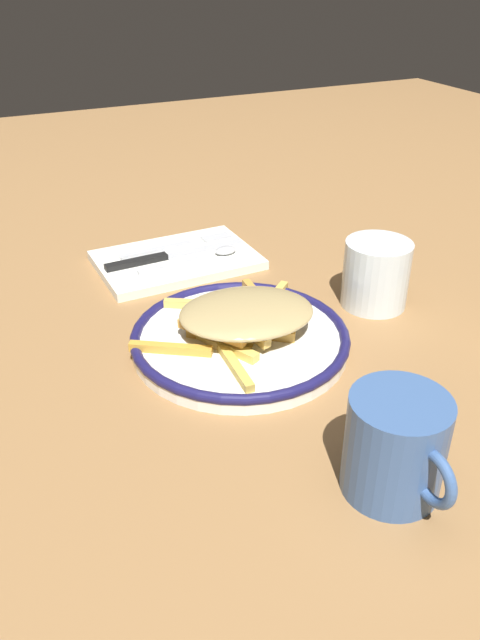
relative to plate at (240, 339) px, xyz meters
The scene contains 9 objects.
ground_plane 0.01m from the plate, ahead, with size 2.60×2.60×0.00m, color olive.
plate is the anchor object (origin of this frame).
fries_heap 0.03m from the plate, 100.09° to the left, with size 0.21×0.23×0.04m.
napkin 0.24m from the plate, behind, with size 0.15×0.22×0.01m, color white.
fork 0.27m from the plate, behind, with size 0.03×0.18×0.01m.
knife 0.24m from the plate, behind, with size 0.03×0.21×0.01m.
spoon 0.22m from the plate, 167.97° to the left, with size 0.03×0.15×0.01m.
water_glass 0.20m from the plate, 96.25° to the left, with size 0.08×0.08×0.09m, color silver.
coffee_mug 0.25m from the plate, ahead, with size 0.11×0.08×0.09m.
Camera 1 is at (0.55, -0.26, 0.40)m, focal length 35.30 mm.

